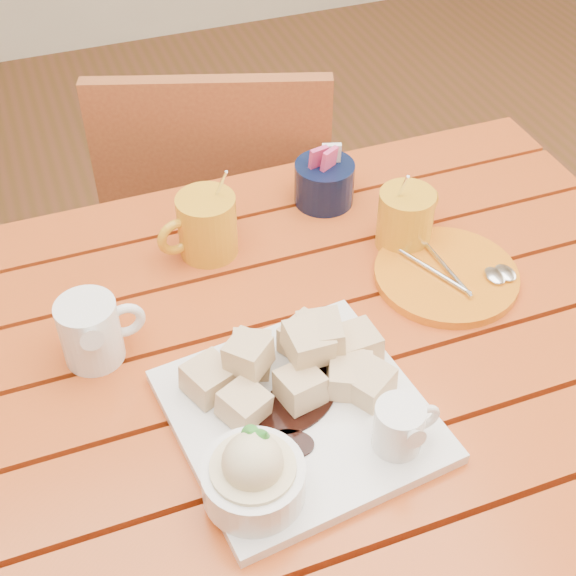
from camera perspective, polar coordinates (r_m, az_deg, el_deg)
name	(u,v)px	position (r m, az deg, el deg)	size (l,w,h in m)	color
table	(270,410)	(1.10, -1.31, -8.69)	(1.20, 0.79, 0.75)	#A84915
dessert_plate	(293,415)	(0.92, 0.35, -9.04)	(0.31, 0.31, 0.11)	white
coffee_mug_left	(206,225)	(1.14, -5.89, 4.47)	(0.12, 0.08, 0.14)	orange
coffee_mug_right	(406,218)	(1.17, 8.41, 4.98)	(0.11, 0.08, 0.13)	orange
cream_pitcher	(92,330)	(1.01, -13.76, -2.92)	(0.11, 0.09, 0.09)	white
sugar_caddy	(324,182)	(1.24, 2.60, 7.55)	(0.09, 0.09, 0.10)	black
orange_saucer	(448,275)	(1.14, 11.28, 0.91)	(0.20, 0.20, 0.02)	orange
chair_far	(221,225)	(1.64, -4.78, 4.50)	(0.52, 0.52, 0.87)	brown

